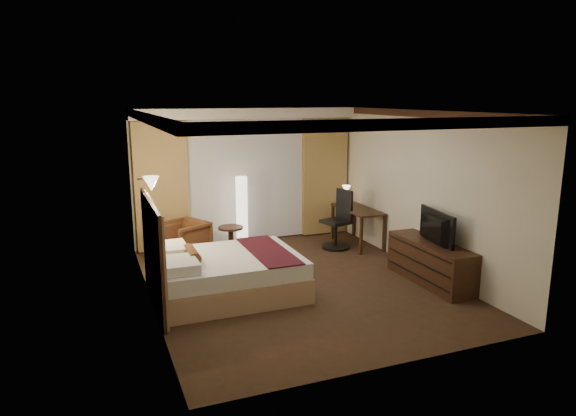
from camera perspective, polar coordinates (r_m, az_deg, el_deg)
name	(u,v)px	position (r m, az deg, el deg)	size (l,w,h in m)	color
floor	(297,283)	(8.27, 1.03, -8.37)	(4.50, 5.50, 0.01)	#312313
ceiling	(298,111)	(7.74, 1.10, 10.69)	(4.50, 5.50, 0.01)	white
back_wall	(246,175)	(10.45, -4.73, 3.62)	(4.50, 0.02, 2.70)	beige
left_wall	(147,212)	(7.35, -15.37, -0.46)	(0.02, 5.50, 2.70)	beige
right_wall	(420,191)	(8.98, 14.45, 1.86)	(0.02, 5.50, 2.70)	beige
crown_molding	(298,115)	(7.74, 1.10, 10.25)	(4.50, 5.50, 0.12)	black
soffit	(248,113)	(10.10, -4.44, 10.46)	(4.50, 0.50, 0.20)	white
curtain_sheer	(247,181)	(10.39, -4.59, 3.02)	(2.48, 0.04, 2.45)	silver
curtain_left_drape	(162,187)	(9.98, -13.88, 2.31)	(1.00, 0.14, 2.45)	tan
curtain_right_drape	(324,177)	(10.94, 4.06, 3.49)	(1.00, 0.14, 2.45)	tan
wall_sconce	(151,184)	(8.08, -14.97, 2.64)	(0.24, 0.24, 0.24)	white
bed	(228,275)	(7.78, -6.66, -7.36)	(2.11, 1.65, 0.62)	white
headboard	(154,254)	(7.46, -14.69, -4.99)	(0.12, 1.95, 1.50)	tan
armchair	(184,238)	(9.57, -11.52, -3.29)	(0.75, 0.70, 0.77)	#4D2817
side_table	(231,240)	(9.79, -6.36, -3.54)	(0.47, 0.47, 0.52)	black
floor_lamp	(242,212)	(10.02, -5.14, -0.46)	(0.30, 0.30, 1.43)	white
desk	(357,227)	(10.33, 7.71, -2.07)	(0.55, 1.30, 0.75)	black
desk_lamp	(346,195)	(10.64, 6.49, 1.39)	(0.18, 0.18, 0.34)	#FFD899
office_chair	(336,220)	(10.01, 5.36, -1.29)	(0.56, 0.56, 1.15)	black
dresser	(430,262)	(8.52, 15.54, -5.83)	(0.50, 1.71, 0.66)	black
television	(431,225)	(8.33, 15.62, -1.80)	(1.00, 0.58, 0.13)	black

